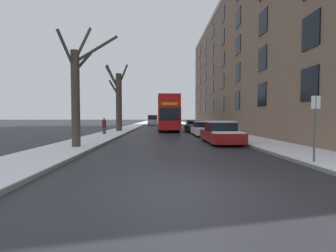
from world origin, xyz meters
The scene contains 13 objects.
ground_plane centered at (0.00, 0.00, 0.00)m, with size 320.00×320.00×0.00m, color #28282D.
sidewalk_left centered at (-5.72, 53.00, 0.08)m, with size 2.90×130.00×0.16m.
sidewalk_right centered at (5.72, 53.00, 0.08)m, with size 2.90×130.00×0.16m.
terrace_facade_right centered at (11.67, 23.43, 8.70)m, with size 9.10×44.37×17.38m.
bare_tree_left_0 centered at (-5.24, 7.13, 3.15)m, with size 2.67×2.23×6.85m.
bare_tree_left_1 centered at (-5.65, 21.20, 3.92)m, with size 2.51×2.35×8.21m.
double_decker_bus centered at (0.21, 23.88, 2.41)m, with size 2.50×10.17×4.26m.
parked_car_0 centered at (3.17, 9.56, 0.67)m, with size 1.90×4.49×1.47m.
parked_car_1 centered at (3.17, 15.65, 0.62)m, with size 1.69×4.58×1.33m.
parked_car_2 centered at (3.17, 21.43, 0.65)m, with size 1.83×3.92×1.42m.
oncoming_van centered at (-2.39, 44.67, 1.20)m, with size 2.04×5.11×2.22m.
pedestrian_left_sidewalk centered at (-6.09, 16.26, 0.92)m, with size 0.37×0.37×1.68m.
street_sign_post centered at (4.57, 2.56, 1.43)m, with size 0.32×0.07×2.48m.
Camera 1 is at (-0.82, -5.05, 1.71)m, focal length 24.00 mm.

